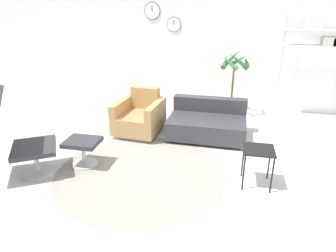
# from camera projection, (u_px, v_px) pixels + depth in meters

# --- Properties ---
(ground_plane) EXTENTS (12.00, 12.00, 0.00)m
(ground_plane) POSITION_uv_depth(u_px,v_px,m) (157.00, 161.00, 4.36)
(ground_plane) COLOR silver
(wall_back) EXTENTS (12.00, 0.09, 2.80)m
(wall_back) POSITION_uv_depth(u_px,v_px,m) (187.00, 41.00, 6.35)
(wall_back) COLOR white
(wall_back) RESTS_ON ground_plane
(round_rug) EXTENTS (2.31, 2.31, 0.01)m
(round_rug) POSITION_uv_depth(u_px,v_px,m) (141.00, 172.00, 4.07)
(round_rug) COLOR gray
(round_rug) RESTS_ON ground_plane
(lounge_chair) EXTENTS (1.08, 0.96, 1.27)m
(lounge_chair) POSITION_uv_depth(u_px,v_px,m) (2.00, 124.00, 3.71)
(lounge_chair) COLOR #BCBCC1
(lounge_chair) RESTS_ON ground_plane
(ottoman) EXTENTS (0.47, 0.40, 0.39)m
(ottoman) POSITION_uv_depth(u_px,v_px,m) (83.00, 147.00, 4.17)
(ottoman) COLOR #BCBCC1
(ottoman) RESTS_ON ground_plane
(armchair_red) EXTENTS (0.82, 0.89, 0.76)m
(armchair_red) POSITION_uv_depth(u_px,v_px,m) (140.00, 117.00, 5.26)
(armchair_red) COLOR silver
(armchair_red) RESTS_ON ground_plane
(couch_low) EXTENTS (1.31, 0.94, 0.60)m
(couch_low) POSITION_uv_depth(u_px,v_px,m) (207.00, 124.00, 5.14)
(couch_low) COLOR black
(couch_low) RESTS_ON ground_plane
(side_table) EXTENTS (0.37, 0.37, 0.50)m
(side_table) POSITION_uv_depth(u_px,v_px,m) (259.00, 154.00, 3.66)
(side_table) COLOR black
(side_table) RESTS_ON ground_plane
(potted_plant) EXTENTS (0.58, 0.57, 1.32)m
(potted_plant) POSITION_uv_depth(u_px,v_px,m) (233.00, 84.00, 5.98)
(potted_plant) COLOR brown
(potted_plant) RESTS_ON ground_plane
(shelf_unit) EXTENTS (1.33, 0.28, 1.93)m
(shelf_unit) POSITION_uv_depth(u_px,v_px,m) (325.00, 39.00, 5.51)
(shelf_unit) COLOR #BCBCC1
(shelf_unit) RESTS_ON ground_plane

